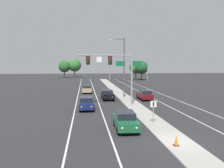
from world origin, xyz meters
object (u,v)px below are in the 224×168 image
object	(u,v)px
median_sign_post	(153,108)
car_receding_darkred	(145,95)
car_oncoming_navy	(87,103)
traffic_cone_median_nose	(176,141)
highway_sign_gantry	(129,63)
tree_far_right_a	(136,67)
car_oncoming_black	(107,95)
tree_far_right_c	(142,68)
overhead_signal_mast	(114,67)
street_lamp_median	(123,64)
car_oncoming_tan	(87,89)
tree_far_left_a	(64,67)
tree_far_left_b	(75,65)
car_oncoming_green	(125,120)

from	to	relation	value
median_sign_post	car_receding_darkred	distance (m)	16.18
car_oncoming_navy	traffic_cone_median_nose	world-z (taller)	car_oncoming_navy
highway_sign_gantry	tree_far_right_a	distance (m)	8.66
car_oncoming_black	tree_far_right_c	xyz separation A→B (m)	(16.91, 46.94, 3.68)
overhead_signal_mast	car_oncoming_black	bearing A→B (deg)	93.40
tree_far_right_c	street_lamp_median	bearing A→B (deg)	-107.33
overhead_signal_mast	car_receding_darkred	bearing A→B (deg)	43.68
median_sign_post	highway_sign_gantry	world-z (taller)	highway_sign_gantry
car_oncoming_tan	highway_sign_gantry	xyz separation A→B (m)	(14.48, 32.59, 5.34)
highway_sign_gantry	tree_far_right_a	xyz separation A→B (m)	(4.03, 7.50, -1.59)
car_receding_darkred	traffic_cone_median_nose	xyz separation A→B (m)	(-3.38, -22.21, -0.31)
median_sign_post	tree_far_right_c	size ratio (longest dim) A/B	0.32
car_receding_darkred	tree_far_left_a	bearing A→B (deg)	105.48
overhead_signal_mast	tree_far_right_a	world-z (taller)	overhead_signal_mast
tree_far_right_c	tree_far_right_a	distance (m)	2.97
street_lamp_median	car_receding_darkred	world-z (taller)	street_lamp_median
median_sign_post	tree_far_right_c	bearing A→B (deg)	77.52
car_oncoming_black	tree_far_left_b	bearing A→B (deg)	96.91
car_oncoming_navy	car_oncoming_tan	world-z (taller)	same
median_sign_post	tree_far_right_a	world-z (taller)	tree_far_right_a
car_oncoming_green	tree_far_right_a	distance (m)	69.26
car_oncoming_black	car_receding_darkred	xyz separation A→B (m)	(6.01, -0.78, 0.00)
car_oncoming_tan	median_sign_post	bearing A→B (deg)	-76.93
car_oncoming_black	tree_far_left_b	world-z (taller)	tree_far_left_b
car_receding_darkred	tree_far_left_a	size ratio (longest dim) A/B	0.63
street_lamp_median	tree_far_right_a	world-z (taller)	street_lamp_median
median_sign_post	tree_far_right_a	distance (m)	67.31
tree_far_left_a	tree_far_right_a	size ratio (longest dim) A/B	1.02
overhead_signal_mast	car_oncoming_black	world-z (taller)	overhead_signal_mast
car_oncoming_green	car_oncoming_tan	distance (m)	27.51
median_sign_post	tree_far_left_a	world-z (taller)	tree_far_left_a
car_oncoming_black	tree_far_right_c	distance (m)	50.03
street_lamp_median	car_oncoming_green	bearing A→B (deg)	-98.34
car_oncoming_green	car_oncoming_tan	world-z (taller)	same
overhead_signal_mast	tree_far_left_a	world-z (taller)	overhead_signal_mast
car_oncoming_green	tree_far_left_a	distance (m)	83.87
tree_far_right_c	tree_far_left_b	bearing A→B (deg)	143.46
car_oncoming_black	car_receding_darkred	world-z (taller)	same
median_sign_post	car_oncoming_tan	xyz separation A→B (m)	(-6.04, 25.99, -0.77)
tree_far_left_b	street_lamp_median	bearing A→B (deg)	-80.44
car_oncoming_navy	highway_sign_gantry	distance (m)	52.48
overhead_signal_mast	car_receding_darkred	world-z (taller)	overhead_signal_mast
street_lamp_median	traffic_cone_median_nose	xyz separation A→B (m)	(-0.17, -24.72, -5.29)
traffic_cone_median_nose	highway_sign_gantry	size ratio (longest dim) A/B	0.06
car_oncoming_navy	tree_far_right_a	world-z (taller)	tree_far_right_a
tree_far_right_c	car_oncoming_tan	bearing A→B (deg)	-118.15
median_sign_post	tree_far_right_c	world-z (taller)	tree_far_right_c
tree_far_right_a	median_sign_post	bearing A→B (deg)	-100.69
median_sign_post	car_oncoming_green	size ratio (longest dim) A/B	0.49
median_sign_post	highway_sign_gantry	size ratio (longest dim) A/B	0.17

